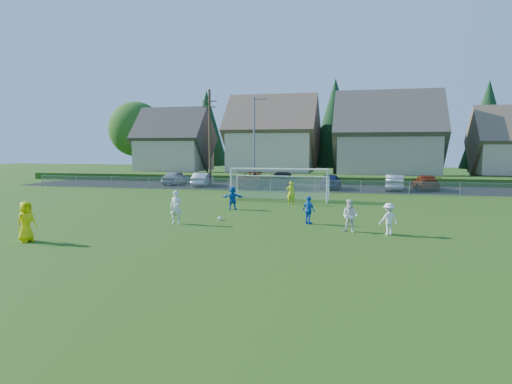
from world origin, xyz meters
TOP-DOWN VIEW (x-y plane):
  - ground at (0.00, 0.00)m, footprint 160.00×160.00m
  - asphalt_lot at (0.00, 27.50)m, footprint 60.00×60.00m
  - grass_embankment at (0.00, 35.00)m, footprint 70.00×6.00m
  - soccer_ball at (-1.51, 5.62)m, footprint 0.22×0.22m
  - referee at (-7.83, -1.81)m, footprint 0.75×0.97m
  - player_white_a at (-3.40, 3.97)m, footprint 0.65×0.43m
  - player_white_b at (5.66, 3.69)m, footprint 0.93×0.83m
  - player_white_c at (7.43, 3.45)m, footprint 1.11×0.95m
  - player_blue_a at (3.45, 5.57)m, footprint 0.89×0.84m
  - player_blue_b at (-2.09, 10.13)m, footprint 1.47×0.74m
  - goalkeeper at (1.24, 13.50)m, footprint 0.64×0.46m
  - car_a at (-13.69, 27.72)m, footprint 1.92×4.47m
  - car_b at (-10.31, 26.93)m, footprint 1.80×4.29m
  - car_c at (-4.40, 26.56)m, footprint 3.23×6.02m
  - car_d at (-1.69, 26.50)m, footprint 3.03×5.90m
  - car_e at (3.08, 26.39)m, footprint 1.95×4.51m
  - car_f at (9.05, 26.46)m, footprint 1.81×4.59m
  - car_g at (11.96, 27.54)m, footprint 2.29×5.04m
  - soccer_goal at (0.00, 16.05)m, footprint 7.42×1.90m
  - chainlink_fence at (0.00, 22.00)m, footprint 52.06×0.06m
  - streetlight at (-4.45, 26.00)m, footprint 1.38×0.18m
  - utility_pole at (-9.50, 27.00)m, footprint 1.60×0.26m
  - houses_row at (1.97, 42.46)m, footprint 53.90×11.45m
  - tree_row at (1.04, 48.74)m, footprint 65.98×12.36m

SIDE VIEW (x-z plane):
  - ground at x=0.00m, z-range 0.00..0.00m
  - asphalt_lot at x=0.00m, z-range 0.01..0.01m
  - soccer_ball at x=-1.51m, z-range 0.00..0.22m
  - grass_embankment at x=0.00m, z-range 0.00..0.80m
  - chainlink_fence at x=0.00m, z-range 0.03..1.23m
  - car_b at x=-10.31m, z-range 0.00..1.38m
  - car_g at x=11.96m, z-range 0.00..1.43m
  - player_blue_a at x=3.45m, z-range 0.00..1.48m
  - car_f at x=9.05m, z-range 0.00..1.49m
  - player_white_c at x=7.43m, z-range 0.00..1.49m
  - car_a at x=-13.69m, z-range 0.00..1.50m
  - player_blue_b at x=-2.09m, z-range 0.00..1.52m
  - car_e at x=3.08m, z-range 0.00..1.52m
  - player_white_b at x=5.66m, z-range 0.00..1.58m
  - car_c at x=-4.40m, z-range 0.00..1.61m
  - car_d at x=-1.69m, z-range 0.00..1.64m
  - goalkeeper at x=1.24m, z-range 0.00..1.67m
  - referee at x=-7.83m, z-range 0.00..1.75m
  - player_white_a at x=-3.40m, z-range 0.00..1.78m
  - soccer_goal at x=0.00m, z-range 0.38..2.88m
  - streetlight at x=-4.45m, z-range 0.34..9.34m
  - utility_pole at x=-9.50m, z-range 0.15..10.15m
  - tree_row at x=1.04m, z-range 0.01..13.81m
  - houses_row at x=1.97m, z-range 0.69..13.97m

